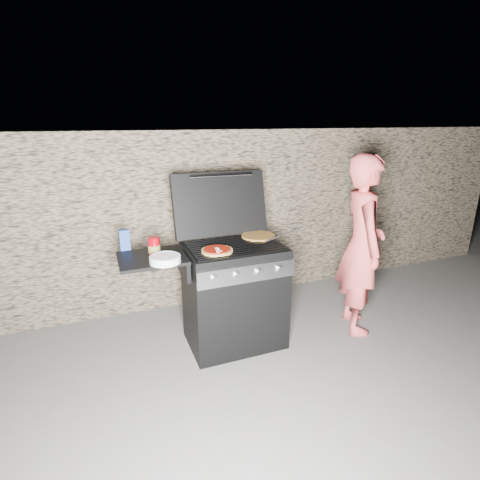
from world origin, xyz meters
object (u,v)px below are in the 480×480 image
object	(u,v)px
gas_grill	(207,300)
sauce_jar	(154,246)
pizza_topped	(217,250)
person	(362,245)

from	to	relation	value
gas_grill	sauce_jar	size ratio (longest dim) A/B	9.67
gas_grill	pizza_topped	size ratio (longest dim) A/B	5.42
pizza_topped	sauce_jar	size ratio (longest dim) A/B	1.78
gas_grill	sauce_jar	world-z (taller)	sauce_jar
gas_grill	sauce_jar	bearing A→B (deg)	174.12
sauce_jar	gas_grill	bearing A→B (deg)	-5.88
pizza_topped	sauce_jar	distance (m)	0.48
pizza_topped	person	distance (m)	1.35
gas_grill	person	distance (m)	1.47
sauce_jar	person	distance (m)	1.83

